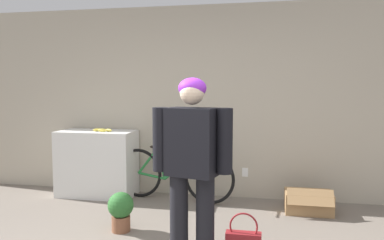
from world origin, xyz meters
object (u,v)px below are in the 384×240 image
cardboard_box (308,202)px  potted_plant (121,209)px  bicycle (173,174)px  banana (102,130)px  person (192,157)px

cardboard_box → potted_plant: bearing=-153.4°
bicycle → banana: bearing=-171.1°
bicycle → potted_plant: 1.17m
bicycle → cardboard_box: (1.71, -0.14, -0.23)m
person → potted_plant: person is taller
person → bicycle: (-0.58, 1.67, -0.56)m
banana → potted_plant: bearing=-57.9°
person → cardboard_box: size_ratio=2.89×
bicycle → cardboard_box: size_ratio=3.02×
cardboard_box → potted_plant: (-1.99, -1.00, 0.11)m
bicycle → potted_plant: bicycle is taller
bicycle → cardboard_box: 1.74m
banana → cardboard_box: bearing=-2.4°
person → banana: 2.27m
banana → cardboard_box: size_ratio=0.52×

